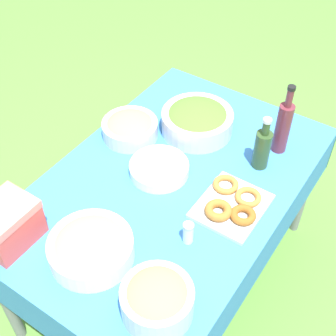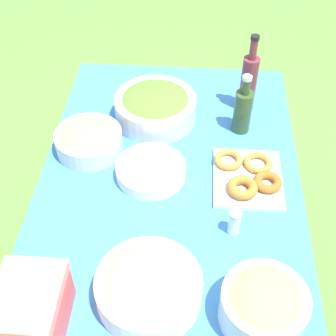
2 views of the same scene
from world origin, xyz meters
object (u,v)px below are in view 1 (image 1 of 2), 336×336
pasta_bowl (91,247)px  plate_stack (159,169)px  bread_bowl (130,127)px  fruit_bowl (157,299)px  donut_platter (232,204)px  olive_oil_bottle (262,148)px  cooler_box (7,224)px  salad_bowl (197,120)px  wine_bottle (283,126)px

pasta_bowl → plate_stack: bearing=5.0°
bread_bowl → fruit_bowl: 0.90m
plate_stack → bread_bowl: bearing=63.5°
donut_platter → olive_oil_bottle: size_ratio=1.14×
cooler_box → pasta_bowl: bearing=-70.2°
salad_bowl → fruit_bowl: (-0.86, -0.38, 0.01)m
olive_oil_bottle → bread_bowl: bearing=105.2°
wine_bottle → fruit_bowl: wine_bottle is taller
fruit_bowl → cooler_box: 0.63m
salad_bowl → pasta_bowl: bearing=-176.1°
plate_stack → cooler_box: bearing=156.5°
salad_bowl → fruit_bowl: 0.94m
pasta_bowl → bread_bowl: bearing=25.5°
wine_bottle → donut_platter: bearing=178.9°
olive_oil_bottle → wine_bottle: size_ratio=0.75×
salad_bowl → fruit_bowl: size_ratio=1.38×
pasta_bowl → bread_bowl: pasta_bowl is taller
cooler_box → olive_oil_bottle: bearing=-34.0°
plate_stack → olive_oil_bottle: size_ratio=0.99×
donut_platter → bread_bowl: size_ratio=1.13×
olive_oil_bottle → salad_bowl: bearing=82.7°
donut_platter → bread_bowl: 0.62m
salad_bowl → cooler_box: cooler_box is taller
olive_oil_bottle → bread_bowl: 0.61m
wine_bottle → cooler_box: bearing=148.8°
olive_oil_bottle → bread_bowl: olive_oil_bottle is taller
salad_bowl → pasta_bowl: size_ratio=1.08×
wine_bottle → fruit_bowl: (-0.96, -0.00, -0.06)m
salad_bowl → olive_oil_bottle: 0.35m
donut_platter → fruit_bowl: 0.54m
pasta_bowl → wine_bottle: size_ratio=0.90×
salad_bowl → wine_bottle: bearing=-75.3°
donut_platter → plate_stack: donut_platter is taller
salad_bowl → bread_bowl: (-0.20, 0.24, -0.02)m
pasta_bowl → plate_stack: pasta_bowl is taller
bread_bowl → fruit_bowl: (-0.66, -0.61, 0.02)m
donut_platter → cooler_box: size_ratio=1.34×
salad_bowl → olive_oil_bottle: olive_oil_bottle is taller
cooler_box → plate_stack: bearing=-23.5°
wine_bottle → bread_bowl: wine_bottle is taller
wine_bottle → fruit_bowl: bearing=-179.8°
cooler_box → bread_bowl: bearing=-0.7°
wine_bottle → pasta_bowl: bearing=160.9°
plate_stack → cooler_box: size_ratio=1.17×
salad_bowl → cooler_box: bearing=165.1°
donut_platter → bread_bowl: bearing=78.4°
plate_stack → donut_platter: bearing=-89.7°
bread_bowl → wine_bottle: bearing=-63.7°
olive_oil_bottle → bread_bowl: (-0.16, 0.59, -0.05)m
donut_platter → wine_bottle: size_ratio=0.85×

